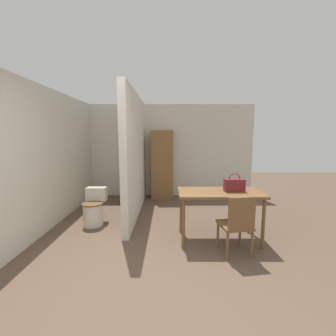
{
  "coord_description": "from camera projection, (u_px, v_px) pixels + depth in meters",
  "views": [
    {
      "loc": [
        0.14,
        -2.17,
        1.64
      ],
      "look_at": [
        0.13,
        1.81,
        1.08
      ],
      "focal_mm": 24.0,
      "sensor_mm": 36.0,
      "label": 1
    }
  ],
  "objects": [
    {
      "name": "handbag",
      "position": [
        235.0,
        185.0,
        3.47
      ],
      "size": [
        0.3,
        0.16,
        0.28
      ],
      "color": "maroon",
      "rests_on": "dining_table"
    },
    {
      "name": "toilet",
      "position": [
        95.0,
        209.0,
        4.21
      ],
      "size": [
        0.37,
        0.52,
        0.67
      ],
      "color": "silver",
      "rests_on": "ground_plane"
    },
    {
      "name": "wooden_chair",
      "position": [
        238.0,
        223.0,
        3.06
      ],
      "size": [
        0.46,
        0.46,
        0.86
      ],
      "rotation": [
        0.0,
        0.0,
        0.15
      ],
      "color": "brown",
      "rests_on": "ground_plane"
    },
    {
      "name": "wall_left",
      "position": [
        53.0,
        158.0,
        4.18
      ],
      "size": [
        0.12,
        4.98,
        2.5
      ],
      "color": "beige",
      "rests_on": "ground_plane"
    },
    {
      "name": "partition_wall",
      "position": [
        137.0,
        155.0,
        4.77
      ],
      "size": [
        0.12,
        2.77,
        2.5
      ],
      "color": "beige",
      "rests_on": "ground_plane"
    },
    {
      "name": "wooden_cabinet",
      "position": [
        163.0,
        165.0,
        5.98
      ],
      "size": [
        0.57,
        0.41,
        1.8
      ],
      "color": "brown",
      "rests_on": "ground_plane"
    },
    {
      "name": "wall_back",
      "position": [
        164.0,
        151.0,
        6.2
      ],
      "size": [
        4.92,
        0.12,
        2.5
      ],
      "color": "beige",
      "rests_on": "ground_plane"
    },
    {
      "name": "ground_plane",
      "position": [
        155.0,
        293.0,
        2.38
      ],
      "size": [
        16.0,
        16.0,
        0.0
      ],
      "primitive_type": "plane",
      "color": "brown"
    },
    {
      "name": "dining_table",
      "position": [
        221.0,
        197.0,
        3.49
      ],
      "size": [
        1.29,
        0.67,
        0.8
      ],
      "color": "brown",
      "rests_on": "ground_plane"
    }
  ]
}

